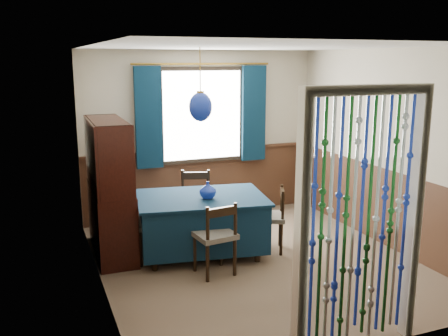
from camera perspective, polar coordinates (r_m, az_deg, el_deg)
name	(u,v)px	position (r m, az deg, el deg)	size (l,w,h in m)	color
floor	(256,261)	(6.08, 3.68, -10.57)	(4.00, 4.00, 0.00)	brown
ceiling	(259,47)	(5.61, 4.04, 13.68)	(4.00, 4.00, 0.00)	silver
wall_back	(201,135)	(7.55, -2.63, 3.82)	(3.60, 3.60, 0.00)	#B9AF97
wall_front	(367,205)	(4.05, 16.00, -4.13)	(3.60, 3.60, 0.00)	#B9AF97
wall_left	(97,171)	(5.22, -14.33, -0.38)	(4.00, 4.00, 0.00)	#B9AF97
wall_right	(386,149)	(6.67, 17.99, 2.11)	(4.00, 4.00, 0.00)	#B9AF97
wainscot_back	(202,183)	(7.68, -2.54, -1.74)	(3.60, 3.60, 0.00)	#442919
wainscot_front	(360,293)	(4.33, 15.28, -13.66)	(3.60, 3.60, 0.00)	#442919
wainscot_left	(102,241)	(5.43, -13.75, -8.11)	(4.00, 4.00, 0.00)	#442919
wainscot_right	(381,205)	(6.83, 17.47, -4.10)	(4.00, 4.00, 0.00)	#442919
window	(202,115)	(7.46, -2.53, 6.05)	(1.32, 0.12, 1.42)	black
doorway	(361,227)	(4.15, 15.34, -6.57)	(1.16, 0.12, 2.18)	silver
dining_table	(202,221)	(6.14, -2.57, -6.05)	(1.69, 1.30, 0.74)	#092033
chair_near	(216,236)	(5.57, -0.96, -7.78)	(0.47, 0.45, 0.85)	black
chair_far	(196,202)	(6.81, -3.26, -3.87)	(0.54, 0.53, 0.88)	black
chair_left	(124,225)	(6.01, -11.36, -6.44)	(0.49, 0.51, 0.85)	black
chair_right	(271,217)	(6.29, 5.40, -5.61)	(0.52, 0.53, 0.81)	black
sideboard	(110,208)	(6.29, -12.89, -4.46)	(0.47, 1.28, 1.67)	black
pendant_lamp	(200,107)	(5.85, -2.70, 7.01)	(0.27, 0.27, 0.85)	olive
vase_table	(208,191)	(5.95, -1.87, -2.60)	(0.18, 0.18, 0.19)	navy
bowl_shelf	(116,165)	(5.91, -12.21, 0.35)	(0.21, 0.21, 0.05)	beige
vase_sideboard	(110,174)	(6.48, -12.90, -0.71)	(0.20, 0.20, 0.21)	beige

